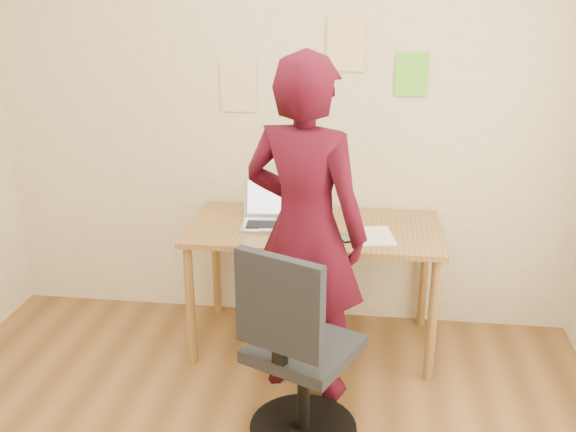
# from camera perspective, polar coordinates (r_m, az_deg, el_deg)

# --- Properties ---
(room) EXTENTS (3.58, 3.58, 2.78)m
(room) POSITION_cam_1_polar(r_m,az_deg,el_deg) (2.12, -6.72, 1.70)
(room) COLOR brown
(room) RESTS_ON ground
(desk) EXTENTS (1.40, 0.70, 0.74)m
(desk) POSITION_cam_1_polar(r_m,az_deg,el_deg) (3.61, 2.36, -2.21)
(desk) COLOR olive
(desk) RESTS_ON ground
(laptop) EXTENTS (0.35, 0.31, 0.24)m
(laptop) POSITION_cam_1_polar(r_m,az_deg,el_deg) (3.60, -1.48, 0.10)
(laptop) COLOR #B1B1B8
(laptop) RESTS_ON desk
(paper_sheet) EXTENTS (0.25, 0.32, 0.00)m
(paper_sheet) POSITION_cam_1_polar(r_m,az_deg,el_deg) (3.47, 7.65, -1.73)
(paper_sheet) COLOR white
(paper_sheet) RESTS_ON desk
(phone) EXTENTS (0.10, 0.12, 0.01)m
(phone) POSITION_cam_1_polar(r_m,az_deg,el_deg) (3.41, 5.11, -2.01)
(phone) COLOR black
(phone) RESTS_ON desk
(wall_note_left) EXTENTS (0.21, 0.00, 0.30)m
(wall_note_left) POSITION_cam_1_polar(r_m,az_deg,el_deg) (3.81, -4.43, 11.46)
(wall_note_left) COLOR #E7C58A
(wall_note_left) RESTS_ON room
(wall_note_mid) EXTENTS (0.21, 0.00, 0.30)m
(wall_note_mid) POSITION_cam_1_polar(r_m,az_deg,el_deg) (3.71, 5.17, 14.98)
(wall_note_mid) COLOR #E7C58A
(wall_note_mid) RESTS_ON room
(wall_note_right) EXTENTS (0.18, 0.00, 0.24)m
(wall_note_right) POSITION_cam_1_polar(r_m,az_deg,el_deg) (3.73, 10.93, 12.24)
(wall_note_right) COLOR #6ADA31
(wall_note_right) RESTS_ON room
(office_chair) EXTENTS (0.57, 0.58, 0.98)m
(office_chair) POSITION_cam_1_polar(r_m,az_deg,el_deg) (2.94, 0.77, -12.79)
(office_chair) COLOR black
(office_chair) RESTS_ON ground
(person) EXTENTS (0.74, 0.61, 1.75)m
(person) POSITION_cam_1_polar(r_m,az_deg,el_deg) (3.13, 1.51, -1.42)
(person) COLOR #3C0814
(person) RESTS_ON ground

